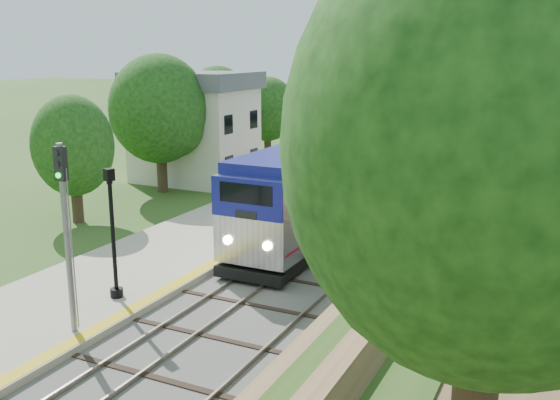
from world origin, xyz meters
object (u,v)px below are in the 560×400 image
at_px(signal_farside, 467,163).
at_px(train, 471,114).
at_px(signal_gantry, 480,100).
at_px(signal_platform, 65,219).
at_px(lamppost_far, 113,241).
at_px(station_building, 194,126).

bearing_deg(signal_farside, train, 98.99).
xyz_separation_m(signal_gantry, train, (-2.47, 10.55, -2.38)).
distance_m(signal_gantry, signal_platform, 49.31).
bearing_deg(signal_gantry, train, 103.18).
bearing_deg(lamppost_far, train, 86.38).
height_order(lamppost_far, signal_platform, signal_platform).
relative_size(signal_platform, signal_farside, 1.13).
distance_m(lamppost_far, signal_platform, 3.45).
bearing_deg(signal_gantry, signal_farside, -82.58).
distance_m(station_building, signal_gantry, 29.94).
height_order(station_building, signal_farside, station_building).
xyz_separation_m(station_building, train, (14.00, 35.54, -1.65)).
bearing_deg(signal_platform, signal_farside, 65.94).
distance_m(station_building, lamppost_far, 23.57).
bearing_deg(lamppost_far, signal_platform, -76.86).
bearing_deg(signal_farside, signal_gantry, 97.42).
bearing_deg(signal_platform, train, 87.21).
distance_m(signal_gantry, train, 11.10).
bearing_deg(signal_gantry, lamppost_far, -97.49).
distance_m(signal_gantry, signal_farside, 28.91).
xyz_separation_m(station_building, lamppost_far, (10.41, -21.09, -1.49)).
relative_size(signal_gantry, signal_farside, 1.50).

